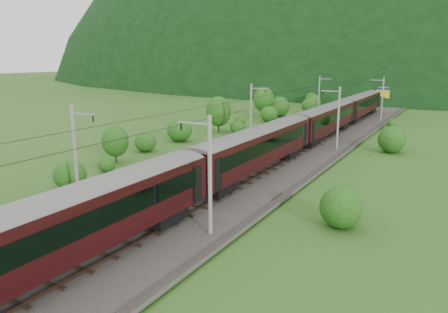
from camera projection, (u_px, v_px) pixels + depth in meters
The scene contains 15 objects.
ground at pixel (139, 221), 32.45m from camera, with size 600.00×600.00×0.00m, color #33591C.
railbed at pixel (208, 185), 40.93m from camera, with size 14.00×220.00×0.30m, color #38332D.
track_left at pixel (187, 180), 42.02m from camera, with size 2.40×220.00×0.27m.
track_right at pixel (231, 187), 39.75m from camera, with size 2.40×220.00×0.27m.
catenary_left at pixel (251, 111), 61.62m from camera, with size 2.54×192.28×8.00m.
catenary_right at pixel (338, 117), 55.81m from camera, with size 2.54×192.28×8.00m.
overhead_wires at pixel (208, 112), 39.40m from camera, with size 4.83×198.00×0.03m.
mountain_main at pixel (430, 79), 254.00m from camera, with size 504.00×360.00×244.00m, color black.
mountain_ridge at pixel (268, 73), 345.00m from camera, with size 336.00×280.00×132.00m, color black.
train at pixel (297, 125), 53.74m from camera, with size 3.15×150.52×5.49m.
hazard_post_near at pixel (256, 154), 49.71m from camera, with size 0.18×0.18×1.70m, color red.
hazard_post_far at pixel (327, 123), 74.31m from camera, with size 0.14×0.14×1.29m, color red.
signal at pixel (270, 129), 64.46m from camera, with size 0.24×0.24×2.14m.
vegetation_left at pixel (93, 148), 46.37m from camera, with size 11.12×149.08×7.08m.
vegetation_right at pixel (305, 230), 27.06m from camera, with size 6.04×97.81×3.10m.
Camera 1 is at (20.41, -23.64, 11.86)m, focal length 35.00 mm.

